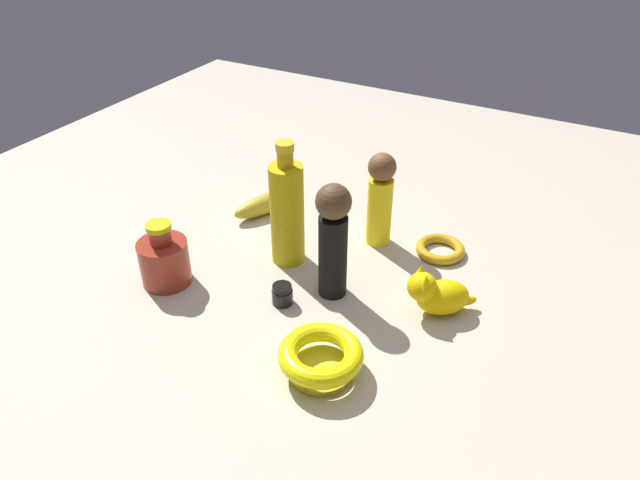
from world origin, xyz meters
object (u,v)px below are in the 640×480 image
object	(u,v)px
person_figure_child	(380,197)
bottle_tall	(287,212)
cat_figurine	(437,294)
bangle	(440,249)
nail_polish_jar	(282,294)
bowl	(321,357)
person_figure_adult	(333,237)
bottle_short	(164,260)
banana	(268,203)

from	to	relation	value
person_figure_child	bottle_tall	size ratio (longest dim) A/B	0.79
bottle_tall	cat_figurine	bearing A→B (deg)	87.65
bangle	nail_polish_jar	size ratio (longest dim) A/B	2.59
nail_polish_jar	bowl	bearing A→B (deg)	50.60
person_figure_adult	bottle_tall	world-z (taller)	bottle_tall
bangle	nail_polish_jar	bearing A→B (deg)	-34.52
bowl	bangle	bearing A→B (deg)	172.32
person_figure_adult	bottle_tall	xyz separation A→B (m)	(-0.05, -0.13, -0.01)
bottle_short	cat_figurine	bearing A→B (deg)	108.41
person_figure_child	nail_polish_jar	xyz separation A→B (m)	(0.27, -0.07, -0.09)
bangle	nail_polish_jar	xyz separation A→B (m)	(0.29, -0.20, 0.01)
bangle	bowl	world-z (taller)	bowl
bottle_short	bowl	bearing A→B (deg)	79.68
bangle	person_figure_child	distance (m)	0.16
banana	person_figure_adult	distance (m)	0.34
person_figure_adult	banana	bearing A→B (deg)	-125.52
bangle	bottle_tall	distance (m)	0.32
cat_figurine	banana	xyz separation A→B (m)	(-0.15, -0.45, -0.02)
person_figure_child	bottle_short	distance (m)	0.44
bottle_tall	nail_polish_jar	distance (m)	0.16
person_figure_adult	bowl	world-z (taller)	person_figure_adult
person_figure_child	bangle	bearing A→B (deg)	99.08
banana	person_figure_adult	size ratio (longest dim) A/B	0.77
bangle	nail_polish_jar	distance (m)	0.35
bowl	bottle_short	size ratio (longest dim) A/B	1.05
bottle_tall	bowl	bearing A→B (deg)	40.65
cat_figurine	bowl	size ratio (longest dim) A/B	0.86
banana	nail_polish_jar	bearing A→B (deg)	-120.15
bangle	bottle_short	size ratio (longest dim) A/B	0.78
banana	bottle_tall	bearing A→B (deg)	-112.81
cat_figurine	bottle_tall	world-z (taller)	bottle_tall
banana	bowl	world-z (taller)	bowl
banana	bangle	bearing A→B (deg)	-63.40
nail_polish_jar	bottle_tall	bearing A→B (deg)	-152.93
person_figure_adult	nail_polish_jar	distance (m)	0.14
bangle	bottle_tall	bearing A→B (deg)	-57.38
person_figure_adult	bottle_short	bearing A→B (deg)	-67.43
person_figure_child	bowl	xyz separation A→B (m)	(0.38, 0.07, -0.07)
person_figure_adult	nail_polish_jar	world-z (taller)	person_figure_adult
person_figure_adult	nail_polish_jar	xyz separation A→B (m)	(0.07, -0.06, -0.10)
banana	bottle_short	world-z (taller)	bottle_short
bowl	nail_polish_jar	bearing A→B (deg)	-129.40
cat_figurine	banana	size ratio (longest dim) A/B	0.66
cat_figurine	bottle_short	bearing A→B (deg)	-71.59
bowl	bottle_tall	distance (m)	0.32
person_figure_child	bottle_short	bearing A→B (deg)	-42.89
bottle_tall	person_figure_child	bearing A→B (deg)	138.13
bangle	banana	size ratio (longest dim) A/B	0.57
person_figure_child	banana	xyz separation A→B (m)	(0.01, -0.27, -0.08)
cat_figurine	bottle_tall	distance (m)	0.32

